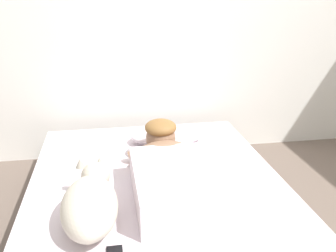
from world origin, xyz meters
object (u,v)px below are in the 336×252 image
Objects in this scene: person_lying at (171,170)px; dog at (90,202)px; coffee_cup at (193,156)px; bed at (160,213)px; pillow at (168,135)px.

person_lying reaches higher than dog.
person_lying is 7.36× the size of coffee_cup.
person_lying is at bearing -123.04° from coffee_cup.
bed is 3.99× the size of pillow.
pillow is 0.57× the size of person_lying.
person_lying is 1.60× the size of dog.
person_lying reaches higher than coffee_cup.
coffee_cup is (0.11, -0.33, -0.02)m from pillow.
coffee_cup is (0.20, 0.30, -0.07)m from person_lying.
bed is at bearing 34.03° from dog.
person_lying is 0.37m from coffee_cup.
person_lying reaches higher than bed.
person_lying is (-0.09, -0.64, 0.05)m from pillow.
bed is at bearing -170.01° from person_lying.
pillow is at bearing 60.01° from dog.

